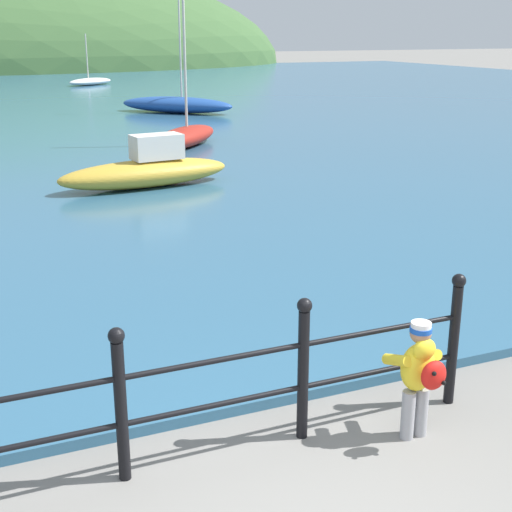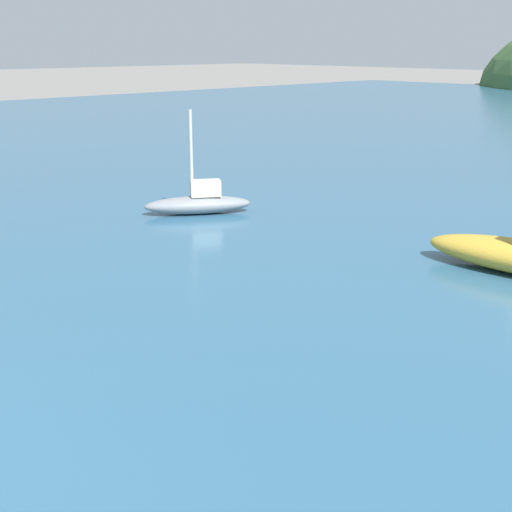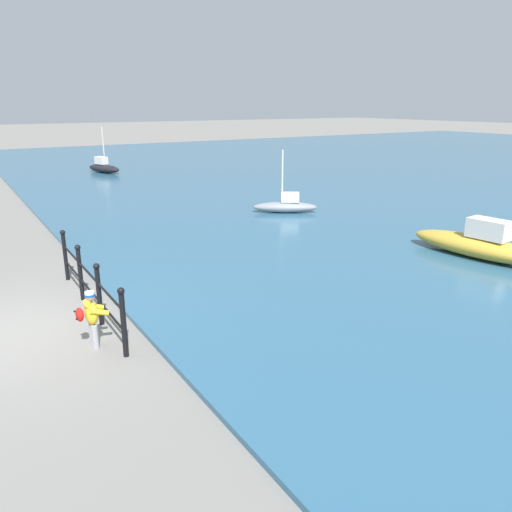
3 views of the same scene
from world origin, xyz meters
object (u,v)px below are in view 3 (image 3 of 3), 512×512
object	(u,v)px
child_in_coat	(91,314)
boat_green_fishing	(286,206)
boat_twin_mast	(104,167)
boat_blue_hull	(478,244)

from	to	relation	value
child_in_coat	boat_green_fishing	size ratio (longest dim) A/B	0.43
boat_green_fishing	boat_twin_mast	bearing A→B (deg)	-169.69
boat_blue_hull	boat_green_fishing	distance (m)	7.31
boat_twin_mast	boat_green_fishing	distance (m)	14.86
boat_blue_hull	boat_twin_mast	xyz separation A→B (m)	(-21.85, -3.74, -0.04)
boat_twin_mast	boat_blue_hull	bearing A→B (deg)	9.72
child_in_coat	boat_twin_mast	world-z (taller)	boat_twin_mast
boat_green_fishing	child_in_coat	bearing A→B (deg)	-52.04
boat_twin_mast	boat_green_fishing	size ratio (longest dim) A/B	1.19
child_in_coat	boat_blue_hull	world-z (taller)	boat_blue_hull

